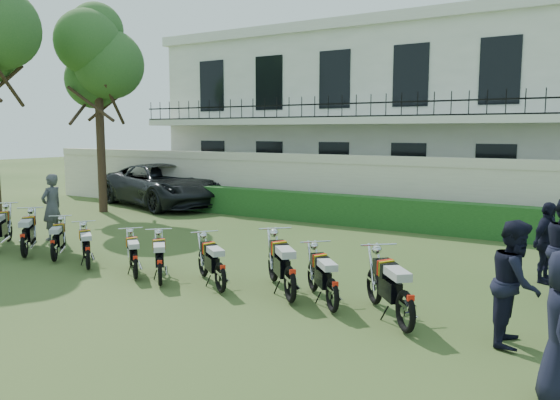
{
  "coord_description": "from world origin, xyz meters",
  "views": [
    {
      "loc": [
        7.84,
        -9.39,
        3.12
      ],
      "look_at": [
        0.42,
        2.79,
        1.32
      ],
      "focal_mm": 35.0,
      "sensor_mm": 36.0,
      "label": 1
    }
  ],
  "objects_px": {
    "tree_west_near": "(98,57)",
    "officer_5": "(546,243)",
    "suv": "(163,185)",
    "motorcycle_4": "(135,260)",
    "motorcycle_6": "(220,270)",
    "motorcycle_5": "(160,265)",
    "officer_1": "(516,283)",
    "motorcycle_8": "(332,287)",
    "motorcycle_9": "(406,301)",
    "motorcycle_2": "(54,244)",
    "inspector": "(52,207)",
    "motorcycle_7": "(290,275)",
    "motorcycle_3": "(87,251)",
    "motorcycle_1": "(24,239)"
  },
  "relations": [
    {
      "from": "tree_west_near",
      "to": "officer_5",
      "type": "height_order",
      "value": "tree_west_near"
    },
    {
      "from": "tree_west_near",
      "to": "suv",
      "type": "height_order",
      "value": "tree_west_near"
    },
    {
      "from": "tree_west_near",
      "to": "motorcycle_4",
      "type": "bearing_deg",
      "value": -37.44
    },
    {
      "from": "tree_west_near",
      "to": "motorcycle_4",
      "type": "distance_m",
      "value": 11.88
    },
    {
      "from": "motorcycle_6",
      "to": "suv",
      "type": "bearing_deg",
      "value": 84.0
    },
    {
      "from": "motorcycle_5",
      "to": "officer_1",
      "type": "height_order",
      "value": "officer_1"
    },
    {
      "from": "tree_west_near",
      "to": "officer_1",
      "type": "relative_size",
      "value": 4.27
    },
    {
      "from": "motorcycle_8",
      "to": "officer_5",
      "type": "distance_m",
      "value": 5.0
    },
    {
      "from": "motorcycle_8",
      "to": "suv",
      "type": "bearing_deg",
      "value": 101.68
    },
    {
      "from": "motorcycle_6",
      "to": "officer_1",
      "type": "distance_m",
      "value": 5.24
    },
    {
      "from": "tree_west_near",
      "to": "motorcycle_6",
      "type": "distance_m",
      "value": 13.37
    },
    {
      "from": "motorcycle_5",
      "to": "motorcycle_6",
      "type": "distance_m",
      "value": 1.36
    },
    {
      "from": "motorcycle_9",
      "to": "suv",
      "type": "xyz_separation_m",
      "value": [
        -13.39,
        8.85,
        0.36
      ]
    },
    {
      "from": "motorcycle_2",
      "to": "suv",
      "type": "distance_m",
      "value": 9.92
    },
    {
      "from": "motorcycle_2",
      "to": "motorcycle_6",
      "type": "height_order",
      "value": "motorcycle_6"
    },
    {
      "from": "motorcycle_4",
      "to": "officer_5",
      "type": "distance_m",
      "value": 8.55
    },
    {
      "from": "inspector",
      "to": "officer_5",
      "type": "height_order",
      "value": "inspector"
    },
    {
      "from": "tree_west_near",
      "to": "officer_5",
      "type": "relative_size",
      "value": 4.69
    },
    {
      "from": "motorcycle_7",
      "to": "motorcycle_3",
      "type": "bearing_deg",
      "value": 139.28
    },
    {
      "from": "tree_west_near",
      "to": "motorcycle_5",
      "type": "height_order",
      "value": "tree_west_near"
    },
    {
      "from": "motorcycle_9",
      "to": "officer_1",
      "type": "distance_m",
      "value": 1.6
    },
    {
      "from": "motorcycle_8",
      "to": "officer_1",
      "type": "distance_m",
      "value": 2.9
    },
    {
      "from": "officer_1",
      "to": "motorcycle_9",
      "type": "bearing_deg",
      "value": 104.15
    },
    {
      "from": "inspector",
      "to": "officer_1",
      "type": "bearing_deg",
      "value": 75.33
    },
    {
      "from": "motorcycle_7",
      "to": "motorcycle_4",
      "type": "bearing_deg",
      "value": 140.95
    },
    {
      "from": "tree_west_near",
      "to": "motorcycle_1",
      "type": "distance_m",
      "value": 9.59
    },
    {
      "from": "motorcycle_6",
      "to": "inspector",
      "type": "bearing_deg",
      "value": 112.8
    },
    {
      "from": "motorcycle_9",
      "to": "inspector",
      "type": "relative_size",
      "value": 0.86
    },
    {
      "from": "suv",
      "to": "officer_1",
      "type": "relative_size",
      "value": 3.43
    },
    {
      "from": "motorcycle_2",
      "to": "motorcycle_6",
      "type": "distance_m",
      "value": 4.93
    },
    {
      "from": "motorcycle_4",
      "to": "motorcycle_9",
      "type": "distance_m",
      "value": 5.86
    },
    {
      "from": "motorcycle_7",
      "to": "officer_5",
      "type": "distance_m",
      "value": 5.5
    },
    {
      "from": "motorcycle_7",
      "to": "suv",
      "type": "height_order",
      "value": "suv"
    },
    {
      "from": "motorcycle_3",
      "to": "officer_5",
      "type": "bearing_deg",
      "value": -28.56
    },
    {
      "from": "tree_west_near",
      "to": "motorcycle_7",
      "type": "xyz_separation_m",
      "value": [
        11.97,
        -6.09,
        -5.35
      ]
    },
    {
      "from": "motorcycle_1",
      "to": "motorcycle_7",
      "type": "xyz_separation_m",
      "value": [
        7.35,
        0.36,
        0.03
      ]
    },
    {
      "from": "motorcycle_2",
      "to": "officer_5",
      "type": "xyz_separation_m",
      "value": [
        10.19,
        4.19,
        0.4
      ]
    },
    {
      "from": "motorcycle_6",
      "to": "motorcycle_7",
      "type": "distance_m",
      "value": 1.47
    },
    {
      "from": "motorcycle_5",
      "to": "motorcycle_7",
      "type": "relative_size",
      "value": 0.84
    },
    {
      "from": "motorcycle_9",
      "to": "officer_1",
      "type": "height_order",
      "value": "officer_1"
    },
    {
      "from": "motorcycle_5",
      "to": "officer_1",
      "type": "bearing_deg",
      "value": -39.73
    },
    {
      "from": "motorcycle_5",
      "to": "motorcycle_6",
      "type": "xyz_separation_m",
      "value": [
        1.33,
        0.26,
        0.02
      ]
    },
    {
      "from": "motorcycle_6",
      "to": "motorcycle_7",
      "type": "relative_size",
      "value": 0.98
    },
    {
      "from": "motorcycle_6",
      "to": "officer_5",
      "type": "height_order",
      "value": "officer_5"
    },
    {
      "from": "motorcycle_7",
      "to": "motorcycle_8",
      "type": "distance_m",
      "value": 0.89
    },
    {
      "from": "motorcycle_2",
      "to": "motorcycle_7",
      "type": "bearing_deg",
      "value": -42.11
    },
    {
      "from": "motorcycle_2",
      "to": "officer_1",
      "type": "distance_m",
      "value": 10.16
    },
    {
      "from": "motorcycle_7",
      "to": "suv",
      "type": "distance_m",
      "value": 14.0
    },
    {
      "from": "motorcycle_3",
      "to": "motorcycle_1",
      "type": "bearing_deg",
      "value": 127.22
    },
    {
      "from": "motorcycle_4",
      "to": "motorcycle_7",
      "type": "xyz_separation_m",
      "value": [
        3.59,
        0.32,
        0.11
      ]
    }
  ]
}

